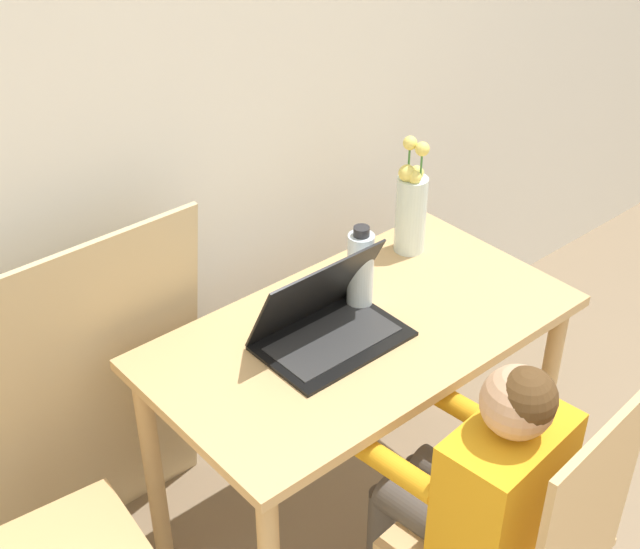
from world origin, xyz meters
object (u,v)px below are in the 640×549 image
person_seated (480,481)px  water_bottle (360,269)px  flower_vase (411,206)px  laptop (326,321)px

person_seated → water_bottle: person_seated is taller
flower_vase → water_bottle: size_ratio=1.47×
laptop → water_bottle: size_ratio=1.54×
person_seated → flower_vase: size_ratio=2.73×
laptop → water_bottle: water_bottle is taller
laptop → flower_vase: size_ratio=1.04×
person_seated → laptop: person_seated is taller
flower_vase → water_bottle: 0.32m
person_seated → laptop: 0.54m
water_bottle → laptop: bearing=-163.2°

